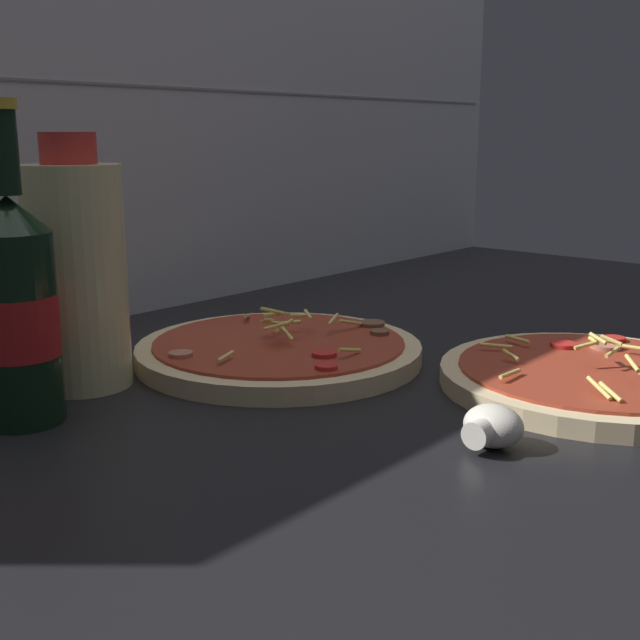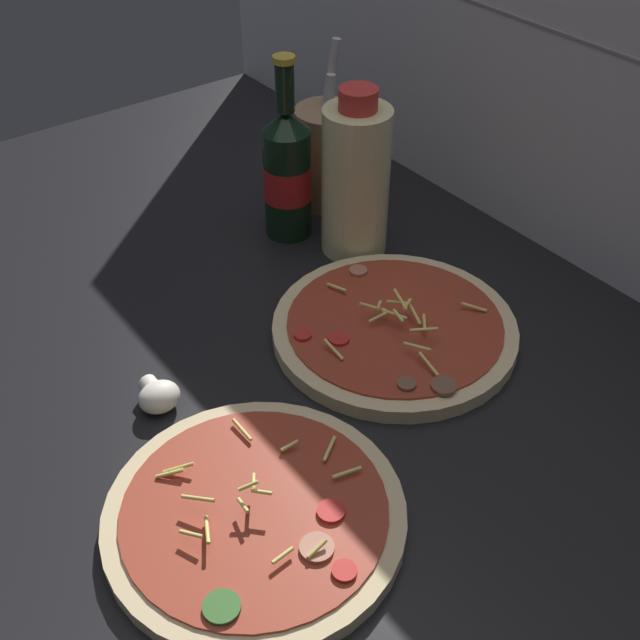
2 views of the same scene
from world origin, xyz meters
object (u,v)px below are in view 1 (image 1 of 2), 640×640
object	(u,v)px
pizza_far	(279,351)
beer_bottle	(15,308)
pizza_near	(596,377)
mushroom_left	(492,427)
oil_bottle	(77,273)

from	to	relation	value
pizza_far	beer_bottle	size ratio (longest dim) A/B	1.15
beer_bottle	pizza_near	bearing A→B (deg)	-38.82
mushroom_left	pizza_far	bearing A→B (deg)	77.24
pizza_near	oil_bottle	distance (cm)	46.54
beer_bottle	oil_bottle	xyz separation A→B (cm)	(8.31, 4.69, 1.06)
pizza_near	beer_bottle	distance (cm)	48.97
pizza_near	mushroom_left	distance (cm)	18.32
oil_bottle	beer_bottle	bearing A→B (deg)	-150.56
pizza_near	mushroom_left	xyz separation A→B (cm)	(-18.31, 0.08, 0.59)
pizza_near	pizza_far	distance (cm)	29.76
beer_bottle	mushroom_left	bearing A→B (deg)	-57.39
oil_bottle	mushroom_left	xyz separation A→B (cm)	(11.00, -34.87, -8.61)
pizza_near	pizza_far	xyz separation A→B (cm)	(-12.18, 27.15, 0.05)
pizza_near	beer_bottle	world-z (taller)	beer_bottle
pizza_near	pizza_far	bearing A→B (deg)	114.17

